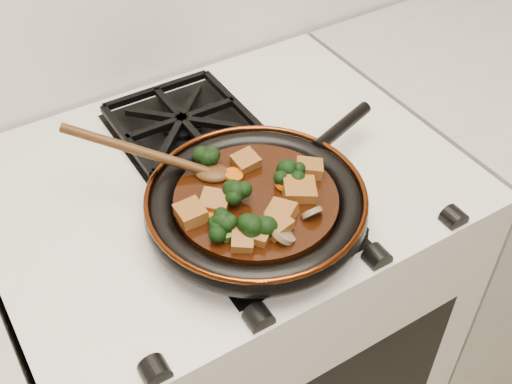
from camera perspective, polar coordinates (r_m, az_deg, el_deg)
stove at (r=1.40m, az=-2.42°, el=-12.17°), size 0.76×0.60×0.90m
burner_grate_front at (r=0.96m, az=0.92°, el=-2.52°), size 0.23×0.23×0.03m
burner_grate_back at (r=1.15m, az=-6.59°, el=6.10°), size 0.23×0.23×0.03m
skillet at (r=0.95m, az=0.09°, el=-1.07°), size 0.44×0.33×0.05m
braising_sauce at (r=0.94m, az=0.00°, el=-0.92°), size 0.24×0.24×0.02m
tofu_cube_0 at (r=0.88m, az=1.75°, el=-3.01°), size 0.05×0.04×0.02m
tofu_cube_1 at (r=0.90m, az=-5.81°, el=-1.95°), size 0.04×0.04×0.03m
tofu_cube_2 at (r=0.97m, az=4.75°, el=2.05°), size 0.05×0.05×0.03m
tofu_cube_3 at (r=0.92m, az=-3.69°, el=-0.96°), size 0.06×0.06×0.03m
tofu_cube_4 at (r=0.93m, az=3.84°, el=0.12°), size 0.06×0.06×0.03m
tofu_cube_5 at (r=0.87m, az=0.17°, el=-3.74°), size 0.05×0.05×0.02m
tofu_cube_6 at (r=0.87m, az=-1.25°, el=-4.37°), size 0.04×0.05×0.02m
tofu_cube_7 at (r=0.98m, az=-0.91°, el=2.71°), size 0.04×0.04×0.03m
tofu_cube_8 at (r=0.90m, az=2.28°, el=-1.87°), size 0.05×0.05×0.03m
broccoli_floret_0 at (r=0.88m, az=-2.82°, el=-3.02°), size 0.08×0.08×0.06m
broccoli_floret_1 at (r=0.93m, az=-1.71°, el=0.04°), size 0.07×0.06×0.06m
broccoli_floret_2 at (r=0.88m, az=0.13°, el=-3.41°), size 0.06×0.07×0.06m
broccoli_floret_3 at (r=0.97m, az=3.25°, el=2.05°), size 0.09×0.08×0.06m
broccoli_floret_4 at (r=0.87m, az=-2.62°, el=-3.79°), size 0.06×0.06×0.07m
broccoli_floret_5 at (r=0.95m, az=2.64°, el=1.31°), size 0.09×0.09×0.07m
broccoli_floret_6 at (r=0.98m, az=-4.49°, el=2.70°), size 0.07×0.07×0.07m
carrot_coin_0 at (r=0.95m, az=2.54°, el=0.63°), size 0.03×0.03×0.02m
carrot_coin_1 at (r=0.98m, az=-0.72°, el=2.64°), size 0.03×0.03×0.01m
carrot_coin_2 at (r=0.90m, az=-3.63°, el=-2.12°), size 0.03×0.03×0.01m
carrot_coin_3 at (r=0.96m, az=-2.01°, el=1.49°), size 0.03×0.03×0.01m
carrot_coin_4 at (r=0.98m, az=3.16°, el=2.11°), size 0.03×0.03×0.02m
carrot_coin_5 at (r=0.89m, az=1.81°, el=-2.75°), size 0.03×0.03×0.02m
mushroom_slice_0 at (r=0.87m, az=2.42°, el=-3.78°), size 0.04×0.04×0.03m
mushroom_slice_1 at (r=0.87m, az=-0.91°, el=-4.13°), size 0.04×0.04×0.02m
mushroom_slice_2 at (r=0.91m, az=4.98°, el=-1.87°), size 0.03×0.03×0.03m
wooden_spoon at (r=0.97m, az=-7.57°, el=2.80°), size 0.13×0.11×0.23m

